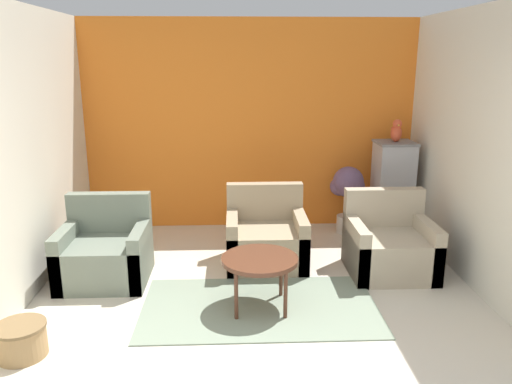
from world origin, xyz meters
TOP-DOWN VIEW (x-y plane):
  - wall_back_accent at (0.00, 3.65)m, footprint 4.42×0.06m
  - wall_left at (-2.18, 1.81)m, footprint 0.06×3.62m
  - wall_right at (2.18, 1.81)m, footprint 0.06×3.62m
  - area_rug at (0.01, 1.25)m, footprint 2.16×1.21m
  - coffee_table at (0.01, 1.25)m, footprint 0.69×0.69m
  - armchair_left at (-1.55, 1.93)m, footprint 0.87×0.79m
  - armchair_right at (1.43, 1.99)m, footprint 0.87×0.79m
  - armchair_middle at (0.13, 2.28)m, footprint 0.87×0.79m
  - birdcage at (1.80, 3.17)m, footprint 0.47×0.47m
  - parrot at (1.80, 3.17)m, footprint 0.13×0.24m
  - potted_plant at (1.25, 3.25)m, footprint 0.44×0.40m
  - wicker_basket at (-1.86, 0.56)m, footprint 0.39×0.39m

SIDE VIEW (x-z plane):
  - area_rug at x=0.01m, z-range 0.00..0.01m
  - wicker_basket at x=-1.86m, z-range 0.01..0.27m
  - armchair_left at x=-1.55m, z-range -0.14..0.71m
  - armchair_right at x=1.43m, z-range -0.14..0.71m
  - armchair_middle at x=0.13m, z-range -0.14..0.71m
  - coffee_table at x=0.01m, z-range 0.20..0.70m
  - potted_plant at x=1.25m, z-range 0.14..1.03m
  - birdcage at x=1.80m, z-range 0.00..1.22m
  - parrot at x=1.80m, z-range 1.20..1.49m
  - wall_back_accent at x=0.00m, z-range 0.00..2.72m
  - wall_left at x=-2.18m, z-range 0.00..2.72m
  - wall_right at x=2.18m, z-range 0.00..2.72m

